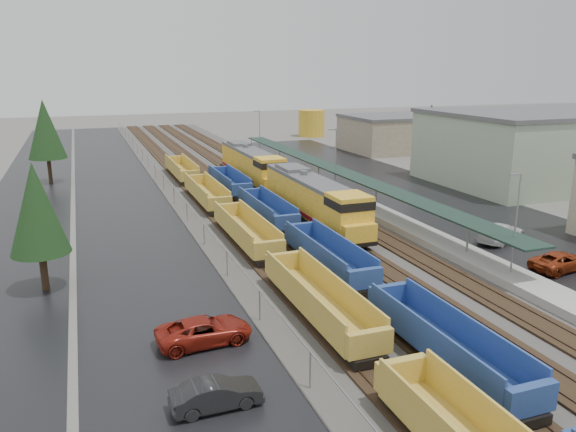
{
  "coord_description": "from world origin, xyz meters",
  "views": [
    {
      "loc": [
        -18.83,
        -10.12,
        15.08
      ],
      "look_at": [
        -1.82,
        35.77,
        2.0
      ],
      "focal_mm": 35.0,
      "sensor_mm": 36.0,
      "label": 1
    }
  ],
  "objects_px": {
    "parked_car_west_c": "(204,331)",
    "storage_tank": "(311,123)",
    "parked_car_east_b": "(561,261)",
    "parked_car_east_c": "(501,233)",
    "locomotive_lead": "(315,200)",
    "well_string_blue": "(376,292)",
    "well_string_yellow": "(276,260)",
    "parked_car_west_b": "(216,395)",
    "locomotive_trail": "(252,165)"
  },
  "relations": [
    {
      "from": "well_string_blue",
      "to": "well_string_yellow",
      "type": "bearing_deg",
      "value": 116.87
    },
    {
      "from": "well_string_blue",
      "to": "parked_car_east_b",
      "type": "relative_size",
      "value": 16.89
    },
    {
      "from": "locomotive_lead",
      "to": "parked_car_east_b",
      "type": "bearing_deg",
      "value": -55.1
    },
    {
      "from": "parked_car_west_c",
      "to": "storage_tank",
      "type": "bearing_deg",
      "value": -30.15
    },
    {
      "from": "well_string_blue",
      "to": "parked_car_west_c",
      "type": "bearing_deg",
      "value": -175.89
    },
    {
      "from": "parked_car_east_b",
      "to": "parked_car_east_c",
      "type": "relative_size",
      "value": 0.91
    },
    {
      "from": "locomotive_trail",
      "to": "parked_car_east_b",
      "type": "height_order",
      "value": "locomotive_trail"
    },
    {
      "from": "storage_tank",
      "to": "parked_car_east_b",
      "type": "xyz_separation_m",
      "value": [
        -15.02,
        -85.29,
        -2.18
      ]
    },
    {
      "from": "locomotive_trail",
      "to": "parked_car_east_c",
      "type": "xyz_separation_m",
      "value": [
        13.42,
        -31.67,
        -1.71
      ]
    },
    {
      "from": "well_string_blue",
      "to": "parked_car_west_c",
      "type": "height_order",
      "value": "well_string_blue"
    },
    {
      "from": "locomotive_trail",
      "to": "parked_car_west_c",
      "type": "height_order",
      "value": "locomotive_trail"
    },
    {
      "from": "well_string_yellow",
      "to": "parked_car_east_c",
      "type": "bearing_deg",
      "value": 2.45
    },
    {
      "from": "locomotive_trail",
      "to": "parked_car_east_b",
      "type": "bearing_deg",
      "value": -72.07
    },
    {
      "from": "parked_car_east_b",
      "to": "parked_car_east_c",
      "type": "xyz_separation_m",
      "value": [
        0.75,
        7.5,
        0.11
      ]
    },
    {
      "from": "well_string_yellow",
      "to": "parked_car_east_b",
      "type": "distance_m",
      "value": 21.7
    },
    {
      "from": "well_string_yellow",
      "to": "parked_car_east_b",
      "type": "xyz_separation_m",
      "value": [
        20.67,
        -6.59,
        -0.43
      ]
    },
    {
      "from": "locomotive_lead",
      "to": "parked_car_east_c",
      "type": "xyz_separation_m",
      "value": [
        13.42,
        -10.67,
        -1.71
      ]
    },
    {
      "from": "locomotive_lead",
      "to": "well_string_blue",
      "type": "xyz_separation_m",
      "value": [
        -4.0,
        -19.48,
        -1.4
      ]
    },
    {
      "from": "parked_car_west_b",
      "to": "locomotive_lead",
      "type": "bearing_deg",
      "value": -32.49
    },
    {
      "from": "parked_car_west_b",
      "to": "parked_car_west_c",
      "type": "relative_size",
      "value": 0.78
    },
    {
      "from": "locomotive_lead",
      "to": "parked_car_west_c",
      "type": "bearing_deg",
      "value": -126.97
    },
    {
      "from": "well_string_yellow",
      "to": "storage_tank",
      "type": "xyz_separation_m",
      "value": [
        35.69,
        78.7,
        1.75
      ]
    },
    {
      "from": "well_string_yellow",
      "to": "storage_tank",
      "type": "distance_m",
      "value": 86.43
    },
    {
      "from": "well_string_blue",
      "to": "storage_tank",
      "type": "height_order",
      "value": "storage_tank"
    },
    {
      "from": "well_string_blue",
      "to": "parked_car_east_b",
      "type": "distance_m",
      "value": 16.73
    },
    {
      "from": "locomotive_trail",
      "to": "parked_car_west_c",
      "type": "relative_size",
      "value": 3.92
    },
    {
      "from": "well_string_blue",
      "to": "parked_car_east_c",
      "type": "distance_m",
      "value": 19.52
    },
    {
      "from": "locomotive_lead",
      "to": "parked_car_west_c",
      "type": "xyz_separation_m",
      "value": [
        -15.27,
        -20.29,
        -1.78
      ]
    },
    {
      "from": "parked_car_east_c",
      "to": "storage_tank",
      "type": "bearing_deg",
      "value": -33.42
    },
    {
      "from": "parked_car_west_c",
      "to": "locomotive_lead",
      "type": "bearing_deg",
      "value": -40.94
    },
    {
      "from": "well_string_yellow",
      "to": "storage_tank",
      "type": "relative_size",
      "value": 16.17
    },
    {
      "from": "parked_car_west_b",
      "to": "parked_car_west_c",
      "type": "xyz_separation_m",
      "value": [
        0.81,
        6.32,
        0.06
      ]
    },
    {
      "from": "locomotive_lead",
      "to": "storage_tank",
      "type": "relative_size",
      "value": 3.65
    },
    {
      "from": "locomotive_lead",
      "to": "parked_car_east_b",
      "type": "xyz_separation_m",
      "value": [
        12.67,
        -18.17,
        -1.82
      ]
    },
    {
      "from": "parked_car_west_c",
      "to": "parked_car_east_c",
      "type": "relative_size",
      "value": 0.95
    },
    {
      "from": "parked_car_east_c",
      "to": "locomotive_trail",
      "type": "bearing_deg",
      "value": -0.06
    },
    {
      "from": "well_string_blue",
      "to": "parked_car_west_b",
      "type": "xyz_separation_m",
      "value": [
        -12.07,
        -7.13,
        -0.44
      ]
    },
    {
      "from": "well_string_blue",
      "to": "parked_car_east_c",
      "type": "height_order",
      "value": "well_string_blue"
    },
    {
      "from": "parked_car_west_b",
      "to": "well_string_blue",
      "type": "bearing_deg",
      "value": -60.8
    },
    {
      "from": "locomotive_lead",
      "to": "well_string_blue",
      "type": "relative_size",
      "value": 0.24
    },
    {
      "from": "well_string_yellow",
      "to": "parked_car_east_b",
      "type": "height_order",
      "value": "well_string_yellow"
    },
    {
      "from": "well_string_yellow",
      "to": "parked_car_west_c",
      "type": "height_order",
      "value": "well_string_yellow"
    },
    {
      "from": "parked_car_west_c",
      "to": "parked_car_east_b",
      "type": "distance_m",
      "value": 28.02
    },
    {
      "from": "locomotive_trail",
      "to": "parked_car_east_c",
      "type": "distance_m",
      "value": 34.44
    },
    {
      "from": "parked_car_east_b",
      "to": "parked_car_east_c",
      "type": "height_order",
      "value": "parked_car_east_c"
    },
    {
      "from": "locomotive_trail",
      "to": "parked_car_west_b",
      "type": "height_order",
      "value": "locomotive_trail"
    },
    {
      "from": "storage_tank",
      "to": "parked_car_east_c",
      "type": "bearing_deg",
      "value": -100.4
    },
    {
      "from": "locomotive_lead",
      "to": "locomotive_trail",
      "type": "height_order",
      "value": "same"
    },
    {
      "from": "well_string_blue",
      "to": "parked_car_west_b",
      "type": "bearing_deg",
      "value": -149.44
    },
    {
      "from": "well_string_blue",
      "to": "storage_tank",
      "type": "bearing_deg",
      "value": 69.9
    }
  ]
}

